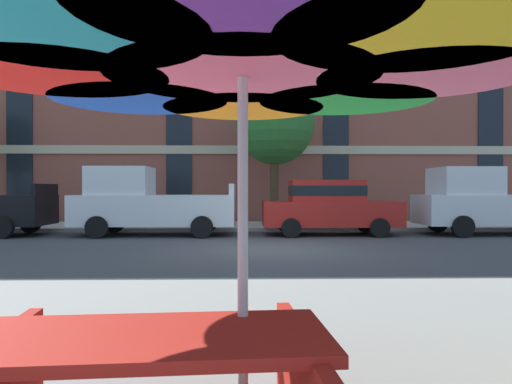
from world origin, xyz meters
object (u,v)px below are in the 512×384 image
street_tree_middle (274,125)px  patio_umbrella (243,44)px  pickup_white_midblock (490,203)px  pickup_white (148,203)px  sedan_red (329,206)px

street_tree_middle → patio_umbrella: street_tree_middle is taller
pickup_white_midblock → street_tree_middle: size_ratio=0.92×
pickup_white → pickup_white_midblock: size_ratio=1.00×
sedan_red → street_tree_middle: bearing=118.4°
pickup_white → patio_umbrella: bearing=-76.3°
pickup_white → patio_umbrella: size_ratio=1.53×
pickup_white_midblock → street_tree_middle: 8.07m
pickup_white → sedan_red: bearing=-0.0°
sedan_red → patio_umbrella: 13.06m
sedan_red → patio_umbrella: bearing=-102.2°
pickup_white → sedan_red: size_ratio=1.16×
sedan_red → street_tree_middle: street_tree_middle is taller
pickup_white → patio_umbrella: 13.14m
street_tree_middle → patio_umbrella: size_ratio=1.67×
pickup_white → pickup_white_midblock: bearing=0.0°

